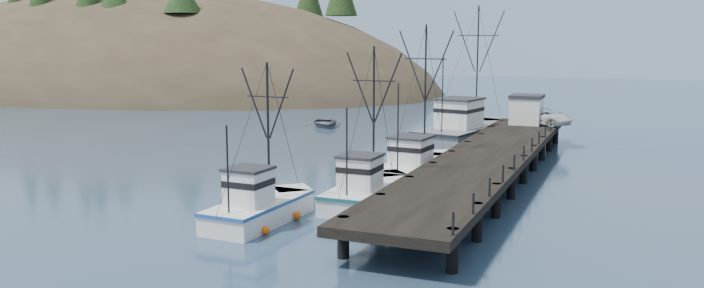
{
  "coord_description": "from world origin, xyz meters",
  "views": [
    {
      "loc": [
        23.64,
        -32.36,
        10.25
      ],
      "look_at": [
        4.65,
        13.28,
        2.5
      ],
      "focal_mm": 35.0,
      "sensor_mm": 36.0,
      "label": 1
    }
  ],
  "objects_px": {
    "work_vessel": "(469,131)",
    "pickup_truck": "(542,116)",
    "pier_shed": "(526,109)",
    "trawler_mid": "(262,207)",
    "pier": "(487,157)",
    "trawler_far": "(419,167)",
    "trawler_near": "(368,191)",
    "motorboat": "(325,126)"
  },
  "relations": [
    {
      "from": "motorboat",
      "to": "trawler_mid",
      "type": "bearing_deg",
      "value": -100.09
    },
    {
      "from": "trawler_mid",
      "to": "pickup_truck",
      "type": "height_order",
      "value": "trawler_mid"
    },
    {
      "from": "work_vessel",
      "to": "pickup_truck",
      "type": "distance_m",
      "value": 6.99
    },
    {
      "from": "pier_shed",
      "to": "trawler_mid",
      "type": "bearing_deg",
      "value": -105.53
    },
    {
      "from": "trawler_far",
      "to": "pickup_truck",
      "type": "height_order",
      "value": "trawler_far"
    },
    {
      "from": "pickup_truck",
      "to": "motorboat",
      "type": "xyz_separation_m",
      "value": [
        -24.91,
        4.97,
        -2.8
      ]
    },
    {
      "from": "pier",
      "to": "trawler_far",
      "type": "distance_m",
      "value": 4.96
    },
    {
      "from": "pickup_truck",
      "to": "trawler_far",
      "type": "bearing_deg",
      "value": -177.36
    },
    {
      "from": "pickup_truck",
      "to": "motorboat",
      "type": "distance_m",
      "value": 25.56
    },
    {
      "from": "pier",
      "to": "pickup_truck",
      "type": "height_order",
      "value": "pickup_truck"
    },
    {
      "from": "trawler_near",
      "to": "work_vessel",
      "type": "xyz_separation_m",
      "value": [
        0.24,
        26.14,
        0.41
      ]
    },
    {
      "from": "pier",
      "to": "pickup_truck",
      "type": "bearing_deg",
      "value": 85.24
    },
    {
      "from": "pier",
      "to": "work_vessel",
      "type": "height_order",
      "value": "work_vessel"
    },
    {
      "from": "trawler_near",
      "to": "motorboat",
      "type": "xyz_separation_m",
      "value": [
        -18.03,
        32.62,
        -0.82
      ]
    },
    {
      "from": "trawler_near",
      "to": "work_vessel",
      "type": "distance_m",
      "value": 26.15
    },
    {
      "from": "pier",
      "to": "trawler_mid",
      "type": "xyz_separation_m",
      "value": [
        -9.37,
        -15.83,
        -0.87
      ]
    },
    {
      "from": "work_vessel",
      "to": "pickup_truck",
      "type": "height_order",
      "value": "work_vessel"
    },
    {
      "from": "trawler_far",
      "to": "work_vessel",
      "type": "xyz_separation_m",
      "value": [
        -0.33,
        17.36,
        0.41
      ]
    },
    {
      "from": "trawler_near",
      "to": "pickup_truck",
      "type": "bearing_deg",
      "value": 76.02
    },
    {
      "from": "pier",
      "to": "trawler_near",
      "type": "bearing_deg",
      "value": -119.16
    },
    {
      "from": "trawler_mid",
      "to": "motorboat",
      "type": "bearing_deg",
      "value": 109.9
    },
    {
      "from": "pier",
      "to": "trawler_far",
      "type": "bearing_deg",
      "value": -169.78
    },
    {
      "from": "pier",
      "to": "pier_shed",
      "type": "bearing_deg",
      "value": 89.9
    },
    {
      "from": "trawler_near",
      "to": "pier_shed",
      "type": "relative_size",
      "value": 3.13
    },
    {
      "from": "trawler_mid",
      "to": "pickup_truck",
      "type": "bearing_deg",
      "value": 72.19
    },
    {
      "from": "trawler_near",
      "to": "trawler_far",
      "type": "relative_size",
      "value": 0.87
    },
    {
      "from": "work_vessel",
      "to": "pier_shed",
      "type": "relative_size",
      "value": 5.12
    },
    {
      "from": "trawler_mid",
      "to": "trawler_far",
      "type": "xyz_separation_m",
      "value": [
        4.56,
        14.96,
        0.0
      ]
    },
    {
      "from": "trawler_near",
      "to": "motorboat",
      "type": "height_order",
      "value": "trawler_near"
    },
    {
      "from": "trawler_far",
      "to": "pier_shed",
      "type": "relative_size",
      "value": 3.59
    },
    {
      "from": "pier",
      "to": "trawler_far",
      "type": "relative_size",
      "value": 3.83
    },
    {
      "from": "trawler_near",
      "to": "trawler_mid",
      "type": "xyz_separation_m",
      "value": [
        -3.99,
        -6.18,
        -0.0
      ]
    },
    {
      "from": "work_vessel",
      "to": "pier_shed",
      "type": "distance_m",
      "value": 5.81
    },
    {
      "from": "pier_shed",
      "to": "motorboat",
      "type": "relative_size",
      "value": 0.56
    },
    {
      "from": "trawler_mid",
      "to": "trawler_far",
      "type": "bearing_deg",
      "value": 73.06
    },
    {
      "from": "pickup_truck",
      "to": "trawler_near",
      "type": "bearing_deg",
      "value": -172.84
    },
    {
      "from": "trawler_near",
      "to": "motorboat",
      "type": "distance_m",
      "value": 37.28
    },
    {
      "from": "work_vessel",
      "to": "motorboat",
      "type": "relative_size",
      "value": 2.85
    },
    {
      "from": "trawler_mid",
      "to": "trawler_near",
      "type": "bearing_deg",
      "value": 57.2
    },
    {
      "from": "trawler_mid",
      "to": "motorboat",
      "type": "height_order",
      "value": "trawler_mid"
    },
    {
      "from": "pickup_truck",
      "to": "trawler_mid",
      "type": "bearing_deg",
      "value": -176.68
    },
    {
      "from": "trawler_far",
      "to": "pickup_truck",
      "type": "relative_size",
      "value": 1.99
    }
  ]
}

